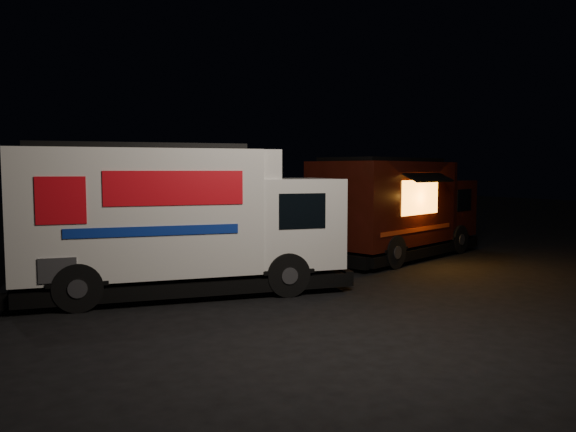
% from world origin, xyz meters
% --- Properties ---
extents(ground, '(80.00, 80.00, 0.00)m').
position_xyz_m(ground, '(0.00, 0.00, 0.00)').
color(ground, black).
rests_on(ground, ground).
extents(white_truck, '(7.34, 3.98, 3.16)m').
position_xyz_m(white_truck, '(-2.02, 1.43, 1.58)').
color(white_truck, silver).
rests_on(white_truck, ground).
extents(red_truck, '(6.79, 3.95, 2.98)m').
position_xyz_m(red_truck, '(5.34, 2.74, 1.49)').
color(red_truck, '#350E09').
rests_on(red_truck, ground).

